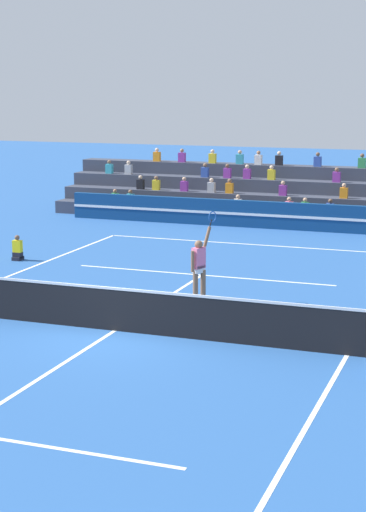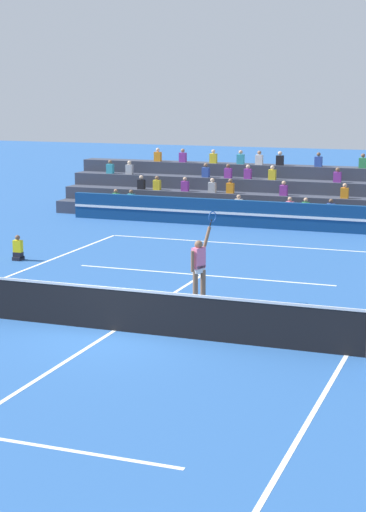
{
  "view_description": "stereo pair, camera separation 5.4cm",
  "coord_description": "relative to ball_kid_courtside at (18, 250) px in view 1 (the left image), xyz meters",
  "views": [
    {
      "loc": [
        8.24,
        -17.8,
        5.74
      ],
      "look_at": [
        0.3,
        3.89,
        1.1
      ],
      "focal_mm": 60.0,
      "sensor_mm": 36.0,
      "label": 1
    },
    {
      "loc": [
        8.29,
        -17.78,
        5.74
      ],
      "look_at": [
        0.3,
        3.89,
        1.1
      ],
      "focal_mm": 60.0,
      "sensor_mm": 36.0,
      "label": 2
    }
  ],
  "objects": [
    {
      "name": "court_lines",
      "position": [
        6.51,
        -6.49,
        -0.33
      ],
      "size": [
        11.1,
        23.9,
        0.01
      ],
      "color": "white",
      "rests_on": "ground"
    },
    {
      "name": "ball_kid_courtside",
      "position": [
        0.0,
        0.0,
        0.0
      ],
      "size": [
        0.3,
        0.36,
        0.84
      ],
      "color": "black",
      "rests_on": "ground"
    },
    {
      "name": "tennis_player",
      "position": [
        7.54,
        -3.33,
        0.66
      ],
      "size": [
        0.53,
        0.98,
        2.47
      ],
      "color": "brown",
      "rests_on": "ground"
    },
    {
      "name": "ground_plane",
      "position": [
        6.51,
        -6.49,
        -0.33
      ],
      "size": [
        120.0,
        120.0,
        0.0
      ],
      "primitive_type": "plane",
      "color": "#285699"
    },
    {
      "name": "bleacher_stand",
      "position": [
        6.51,
        12.25,
        0.51
      ],
      "size": [
        20.91,
        3.8,
        2.83
      ],
      "color": "#383D4C",
      "rests_on": "ground"
    },
    {
      "name": "sponsor_banner_wall",
      "position": [
        6.51,
        9.09,
        0.22
      ],
      "size": [
        18.0,
        0.26,
        1.1
      ],
      "color": "navy",
      "rests_on": "ground"
    },
    {
      "name": "tennis_ball",
      "position": [
        6.2,
        0.63,
        -0.3
      ],
      "size": [
        0.07,
        0.07,
        0.07
      ],
      "primitive_type": "sphere",
      "color": "#C6DB33",
      "rests_on": "ground"
    },
    {
      "name": "tennis_net",
      "position": [
        6.51,
        -6.49,
        0.21
      ],
      "size": [
        12.0,
        0.1,
        1.1
      ],
      "color": "black",
      "rests_on": "ground"
    }
  ]
}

